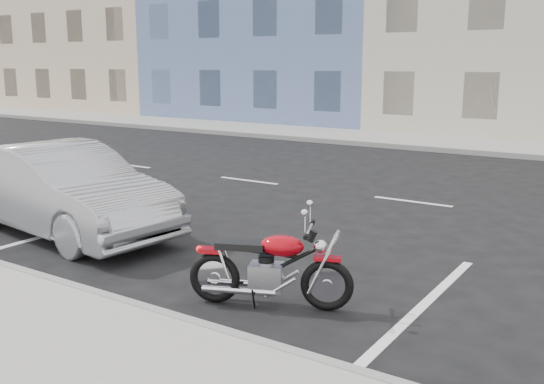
{
  "coord_description": "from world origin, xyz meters",
  "views": [
    {
      "loc": [
        2.11,
        -11.31,
        2.69
      ],
      "look_at": [
        -2.77,
        -3.9,
        0.8
      ],
      "focal_mm": 40.0,
      "sensor_mm": 36.0,
      "label": 1
    }
  ],
  "objects": [
    {
      "name": "motorcycle",
      "position": [
        -0.83,
        -5.71,
        0.43
      ],
      "size": [
        1.77,
        0.9,
        0.94
      ],
      "rotation": [
        0.0,
        0.0,
        0.4
      ],
      "color": "black",
      "rests_on": "ground"
    },
    {
      "name": "sidewalk_far",
      "position": [
        -5.0,
        8.7,
        0.07
      ],
      "size": [
        80.0,
        3.4,
        0.15
      ],
      "primitive_type": "cube",
      "color": "gray",
      "rests_on": "ground"
    },
    {
      "name": "bldg_far_west",
      "position": [
        -26.0,
        16.3,
        6.0
      ],
      "size": [
        12.0,
        12.0,
        12.0
      ],
      "primitive_type": "cube",
      "color": "#BFA88B",
      "rests_on": "ground"
    },
    {
      "name": "ground",
      "position": [
        0.0,
        0.0,
        0.0
      ],
      "size": [
        120.0,
        120.0,
        0.0
      ],
      "primitive_type": "plane",
      "color": "black",
      "rests_on": "ground"
    },
    {
      "name": "sedan_silver",
      "position": [
        -5.86,
        -5.26,
        0.72
      ],
      "size": [
        4.51,
        2.03,
        1.44
      ],
      "primitive_type": "imported",
      "rotation": [
        0.0,
        0.0,
        1.45
      ],
      "color": "#93959A",
      "rests_on": "ground"
    },
    {
      "name": "curb_far",
      "position": [
        -5.0,
        7.0,
        0.08
      ],
      "size": [
        80.0,
        0.12,
        0.16
      ],
      "primitive_type": "cube",
      "color": "gray",
      "rests_on": "ground"
    }
  ]
}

